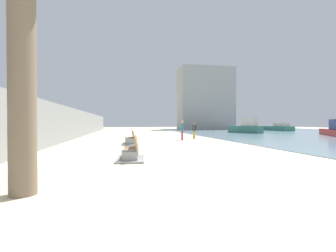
{
  "coord_description": "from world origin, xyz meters",
  "views": [
    {
      "loc": [
        -2.61,
        -7.04,
        1.53
      ],
      "look_at": [
        1.65,
        16.42,
        1.21
      ],
      "focal_mm": 26.2,
      "sensor_mm": 36.0,
      "label": 1
    }
  ],
  "objects_px": {
    "bench_far": "(130,141)",
    "boat_nearest": "(278,128)",
    "boat_outer": "(246,127)",
    "person_standing": "(182,129)",
    "bench_near": "(131,154)",
    "person_walking": "(194,130)",
    "boat_mid_bay": "(250,127)"
  },
  "relations": [
    {
      "from": "person_standing",
      "to": "boat_nearest",
      "type": "distance_m",
      "value": 31.23
    },
    {
      "from": "person_walking",
      "to": "person_standing",
      "type": "distance_m",
      "value": 2.42
    },
    {
      "from": "bench_far",
      "to": "boat_nearest",
      "type": "height_order",
      "value": "boat_nearest"
    },
    {
      "from": "bench_far",
      "to": "boat_nearest",
      "type": "xyz_separation_m",
      "value": [
        28.04,
        23.96,
        0.36
      ]
    },
    {
      "from": "bench_far",
      "to": "boat_nearest",
      "type": "bearing_deg",
      "value": 40.51
    },
    {
      "from": "bench_near",
      "to": "person_walking",
      "type": "distance_m",
      "value": 13.88
    },
    {
      "from": "bench_far",
      "to": "boat_mid_bay",
      "type": "height_order",
      "value": "boat_mid_bay"
    },
    {
      "from": "person_standing",
      "to": "boat_nearest",
      "type": "xyz_separation_m",
      "value": [
        23.47,
        20.6,
        -0.4
      ]
    },
    {
      "from": "bench_far",
      "to": "person_standing",
      "type": "distance_m",
      "value": 5.72
    },
    {
      "from": "boat_nearest",
      "to": "boat_mid_bay",
      "type": "height_order",
      "value": "boat_mid_bay"
    },
    {
      "from": "person_standing",
      "to": "boat_nearest",
      "type": "bearing_deg",
      "value": 41.28
    },
    {
      "from": "bench_near",
      "to": "person_standing",
      "type": "xyz_separation_m",
      "value": [
        4.71,
        10.54,
        0.76
      ]
    },
    {
      "from": "bench_far",
      "to": "boat_mid_bay",
      "type": "xyz_separation_m",
      "value": [
        25.72,
        30.19,
        0.41
      ]
    },
    {
      "from": "bench_far",
      "to": "boat_nearest",
      "type": "relative_size",
      "value": 0.32
    },
    {
      "from": "boat_mid_bay",
      "to": "boat_nearest",
      "type": "bearing_deg",
      "value": -69.63
    },
    {
      "from": "boat_nearest",
      "to": "person_standing",
      "type": "bearing_deg",
      "value": -138.72
    },
    {
      "from": "bench_far",
      "to": "person_standing",
      "type": "xyz_separation_m",
      "value": [
        4.57,
        3.35,
        0.76
      ]
    },
    {
      "from": "person_standing",
      "to": "boat_outer",
      "type": "height_order",
      "value": "boat_outer"
    },
    {
      "from": "bench_near",
      "to": "boat_mid_bay",
      "type": "xyz_separation_m",
      "value": [
        25.86,
        37.37,
        0.41
      ]
    },
    {
      "from": "person_walking",
      "to": "boat_nearest",
      "type": "bearing_deg",
      "value": 40.71
    },
    {
      "from": "bench_near",
      "to": "boat_nearest",
      "type": "relative_size",
      "value": 0.33
    },
    {
      "from": "bench_far",
      "to": "boat_outer",
      "type": "relative_size",
      "value": 0.39
    },
    {
      "from": "bench_near",
      "to": "boat_mid_bay",
      "type": "relative_size",
      "value": 0.29
    },
    {
      "from": "bench_far",
      "to": "person_standing",
      "type": "bearing_deg",
      "value": 36.29
    },
    {
      "from": "boat_mid_bay",
      "to": "person_standing",
      "type": "bearing_deg",
      "value": -128.26
    },
    {
      "from": "bench_far",
      "to": "person_standing",
      "type": "height_order",
      "value": "person_standing"
    },
    {
      "from": "person_walking",
      "to": "boat_outer",
      "type": "distance_m",
      "value": 15.12
    },
    {
      "from": "person_standing",
      "to": "boat_mid_bay",
      "type": "relative_size",
      "value": 0.23
    },
    {
      "from": "person_walking",
      "to": "boat_mid_bay",
      "type": "xyz_separation_m",
      "value": [
        19.54,
        25.03,
        -0.21
      ]
    },
    {
      "from": "person_standing",
      "to": "boat_outer",
      "type": "bearing_deg",
      "value": 44.46
    },
    {
      "from": "bench_far",
      "to": "boat_nearest",
      "type": "distance_m",
      "value": 36.88
    },
    {
      "from": "bench_far",
      "to": "bench_near",
      "type": "bearing_deg",
      "value": -91.11
    }
  ]
}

